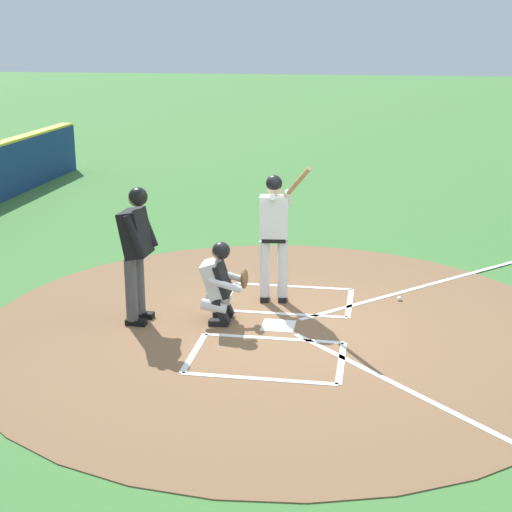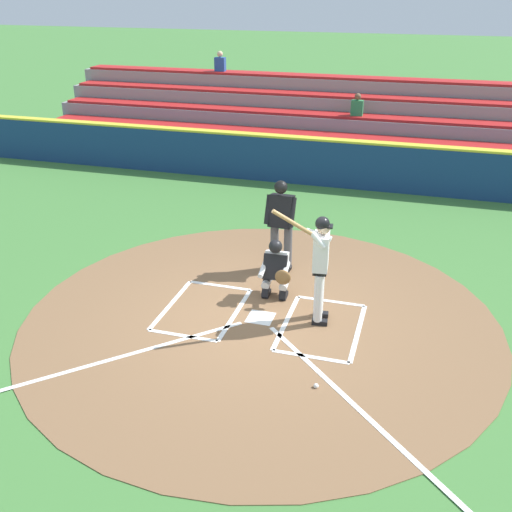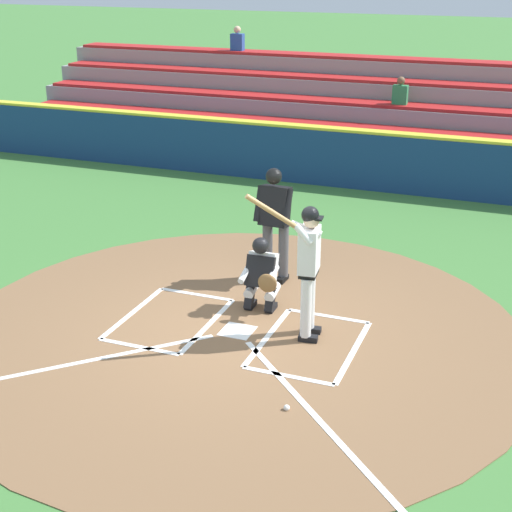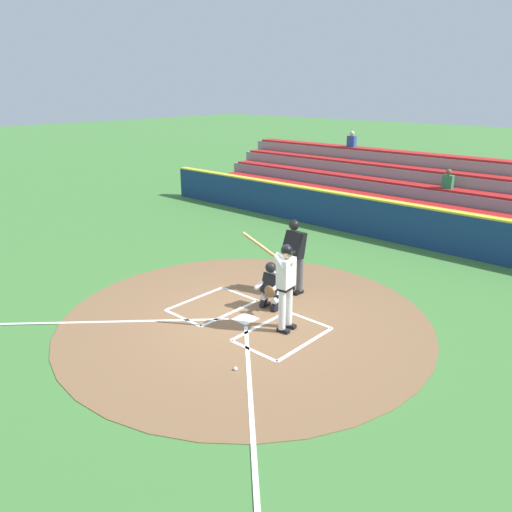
{
  "view_description": "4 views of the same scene",
  "coord_description": "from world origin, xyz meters",
  "px_view_note": "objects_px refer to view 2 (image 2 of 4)",
  "views": [
    {
      "loc": [
        9.47,
        1.26,
        3.82
      ],
      "look_at": [
        0.14,
        -0.28,
        1.01
      ],
      "focal_mm": 53.71,
      "sensor_mm": 36.0,
      "label": 1
    },
    {
      "loc": [
        -2.41,
        8.43,
        5.23
      ],
      "look_at": [
        0.03,
        0.18,
        1.24
      ],
      "focal_mm": 41.95,
      "sensor_mm": 36.0,
      "label": 2
    },
    {
      "loc": [
        -3.65,
        8.73,
        4.88
      ],
      "look_at": [
        -0.06,
        -0.57,
        0.93
      ],
      "focal_mm": 53.62,
      "sensor_mm": 36.0,
      "label": 3
    },
    {
      "loc": [
        -6.73,
        7.07,
        4.83
      ],
      "look_at": [
        0.42,
        -0.81,
        1.16
      ],
      "focal_mm": 34.73,
      "sensor_mm": 36.0,
      "label": 4
    }
  ],
  "objects_px": {
    "batter": "(320,262)",
    "plate_umpire": "(281,220)",
    "baseball": "(316,386)",
    "catcher": "(276,268)"
  },
  "relations": [
    {
      "from": "batter",
      "to": "plate_umpire",
      "type": "xyz_separation_m",
      "value": [
        1.08,
        -1.69,
        -0.02
      ]
    },
    {
      "from": "catcher",
      "to": "baseball",
      "type": "bearing_deg",
      "value": 116.86
    },
    {
      "from": "batter",
      "to": "baseball",
      "type": "height_order",
      "value": "batter"
    },
    {
      "from": "plate_umpire",
      "to": "baseball",
      "type": "height_order",
      "value": "plate_umpire"
    },
    {
      "from": "baseball",
      "to": "batter",
      "type": "bearing_deg",
      "value": -79.35
    },
    {
      "from": "batter",
      "to": "baseball",
      "type": "xyz_separation_m",
      "value": [
        -0.34,
        1.81,
        -1.06
      ]
    },
    {
      "from": "batter",
      "to": "baseball",
      "type": "distance_m",
      "value": 2.12
    },
    {
      "from": "batter",
      "to": "plate_umpire",
      "type": "height_order",
      "value": "batter"
    },
    {
      "from": "plate_umpire",
      "to": "batter",
      "type": "bearing_deg",
      "value": 122.4
    },
    {
      "from": "batter",
      "to": "catcher",
      "type": "xyz_separation_m",
      "value": [
        0.88,
        -0.61,
        -0.51
      ]
    }
  ]
}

